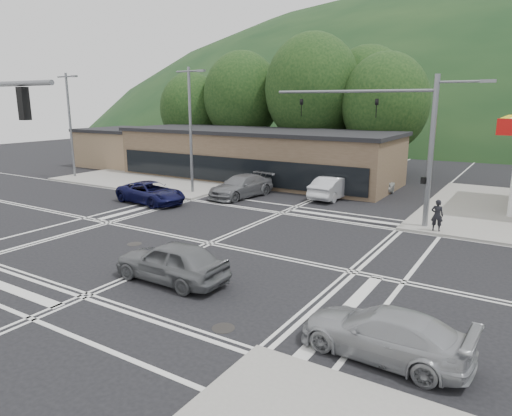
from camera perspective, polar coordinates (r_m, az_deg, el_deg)
The scene contains 20 objects.
ground at distance 22.12m, azimuth -5.80°, elevation -4.41°, with size 120.00×120.00×0.00m, color black.
sidewalk_nw at distance 42.73m, azimuth -9.53°, elevation 4.16°, with size 16.00×16.00×0.15m, color gray.
commercial_row at distance 39.91m, azimuth -0.08°, elevation 6.50°, with size 24.00×8.00×4.00m, color brown.
commercial_nw at distance 50.21m, azimuth -15.90°, elevation 7.16°, with size 8.00×7.00×3.60m, color #846B4F.
hill_north at distance 107.63m, azimuth 25.16°, elevation 8.44°, with size 252.00×126.00×140.00m, color #163218.
tree_n_a at distance 48.77m, azimuth -1.76°, elevation 13.77°, with size 8.00×8.00×11.75m.
tree_n_b at distance 44.86m, azimuth 7.06°, elevation 14.56°, with size 9.00×9.00×12.98m.
tree_n_c at distance 42.36m, azimuth 15.83°, elevation 12.49°, with size 7.60×7.60×10.87m.
tree_n_d at distance 51.56m, azimuth -8.08°, elevation 12.17°, with size 6.80×6.80×9.76m.
tree_n_e at distance 47.08m, azimuth 13.70°, elevation 13.44°, with size 8.40×8.40×11.98m.
streetlight_nw at distance 33.43m, azimuth -8.13°, elevation 10.31°, with size 2.50×0.25×9.00m.
streetlight_w at distance 43.33m, azimuth -22.20°, elevation 10.12°, with size 2.50×0.25×9.00m.
signal_mast_ne at distance 25.60m, azimuth 18.44°, elevation 8.97°, with size 11.65×0.30×8.00m.
car_blue_west at distance 31.22m, azimuth -12.99°, elevation 1.88°, with size 2.37×5.15×1.43m, color #0C0D35.
car_grey_center at distance 17.60m, azimuth -10.53°, elevation -6.56°, with size 1.86×4.61×1.57m, color slate.
car_silver_east at distance 13.01m, azimuth 15.68°, elevation -14.85°, with size 1.85×4.55×1.32m, color #979A9E.
car_queue_a at distance 32.38m, azimuth 9.63°, elevation 2.56°, with size 1.66×4.76×1.57m, color #B7BABF.
car_queue_b at distance 36.34m, azimuth 15.95°, elevation 3.21°, with size 1.59×3.95×1.35m, color beige.
car_northbound at distance 32.38m, azimuth -1.86°, elevation 2.73°, with size 2.19×5.39×1.56m, color slate.
pedestrian at distance 25.13m, azimuth 21.70°, elevation -0.84°, with size 0.60×0.39×1.65m, color black.
Camera 1 is at (12.96, -16.64, 6.68)m, focal length 32.00 mm.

